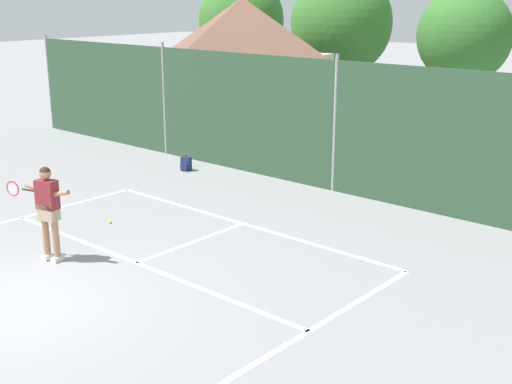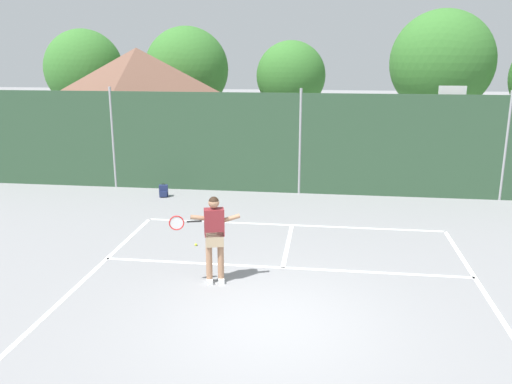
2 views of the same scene
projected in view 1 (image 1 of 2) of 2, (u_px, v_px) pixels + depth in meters
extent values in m
plane|color=gray|center=(18.00, 307.00, 10.97)|extent=(120.00, 120.00, 0.00)
cube|color=white|center=(243.00, 224.00, 14.94)|extent=(8.20, 0.10, 0.01)
cube|color=white|center=(136.00, 263.00, 12.76)|extent=(8.20, 0.10, 0.01)
cube|color=white|center=(193.00, 242.00, 13.83)|extent=(0.10, 2.97, 0.01)
cube|color=#2D4C33|center=(335.00, 127.00, 16.99)|extent=(26.00, 0.05, 3.36)
cylinder|color=#99999E|center=(49.00, 82.00, 25.17)|extent=(0.09, 0.09, 3.51)
cylinder|color=#99999E|center=(164.00, 99.00, 21.07)|extent=(0.09, 0.09, 3.51)
cylinder|color=#99999E|center=(335.00, 124.00, 16.97)|extent=(0.09, 0.09, 3.51)
cube|color=beige|center=(243.00, 93.00, 24.60)|extent=(5.06, 4.29, 2.86)
pyramid|color=brown|center=(242.00, 26.00, 23.91)|extent=(5.47, 4.63, 1.96)
cylinder|color=brown|center=(241.00, 81.00, 31.41)|extent=(0.36, 0.36, 2.04)
ellipsoid|color=#38752D|center=(241.00, 20.00, 30.62)|extent=(4.08, 3.67, 4.08)
cylinder|color=brown|center=(339.00, 92.00, 27.94)|extent=(0.36, 0.36, 2.00)
ellipsoid|color=#38752D|center=(341.00, 23.00, 27.15)|extent=(4.24, 3.81, 4.24)
cylinder|color=brown|center=(458.00, 105.00, 24.59)|extent=(0.36, 0.36, 2.05)
ellipsoid|color=#38752D|center=(464.00, 36.00, 23.89)|extent=(3.42, 3.08, 3.42)
cube|color=silver|center=(58.00, 259.00, 12.83)|extent=(0.19, 0.28, 0.10)
cube|color=silver|center=(48.00, 257.00, 12.93)|extent=(0.19, 0.28, 0.10)
cylinder|color=#A37556|center=(56.00, 236.00, 12.70)|extent=(0.13, 0.13, 0.82)
cylinder|color=#A37556|center=(46.00, 234.00, 12.80)|extent=(0.13, 0.13, 0.82)
cube|color=tan|center=(49.00, 212.00, 12.62)|extent=(0.41, 0.33, 0.32)
cube|color=maroon|center=(47.00, 195.00, 12.52)|extent=(0.45, 0.34, 0.56)
sphere|color=#A37556|center=(45.00, 173.00, 12.41)|extent=(0.22, 0.22, 0.22)
sphere|color=black|center=(45.00, 172.00, 12.40)|extent=(0.21, 0.21, 0.21)
cylinder|color=#A37556|center=(37.00, 188.00, 12.56)|extent=(0.56, 0.24, 0.17)
cylinder|color=#A37556|center=(58.00, 194.00, 12.39)|extent=(0.51, 0.22, 0.22)
cylinder|color=black|center=(29.00, 190.00, 12.63)|extent=(0.30, 0.12, 0.04)
torus|color=red|center=(13.00, 189.00, 12.73)|extent=(0.30, 0.10, 0.30)
cylinder|color=silver|center=(13.00, 189.00, 12.73)|extent=(0.25, 0.08, 0.26)
sphere|color=#CCE033|center=(110.00, 222.00, 14.95)|extent=(0.07, 0.07, 0.07)
cube|color=navy|center=(186.00, 164.00, 19.42)|extent=(0.31, 0.23, 0.40)
cube|color=navy|center=(184.00, 167.00, 19.34)|extent=(0.23, 0.11, 0.18)
torus|color=black|center=(186.00, 156.00, 19.36)|extent=(0.09, 0.03, 0.09)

